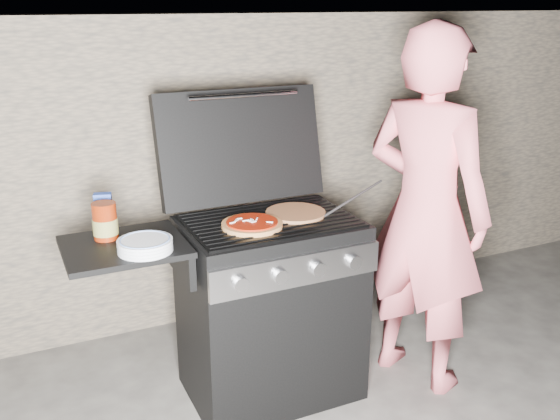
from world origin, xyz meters
name	(u,v)px	position (x,y,z in m)	size (l,w,h in m)	color
ground	(271,389)	(0.00, 0.00, 0.00)	(50.00, 50.00, 0.00)	#3B3835
stone_wall	(200,169)	(0.00, 1.05, 0.90)	(8.00, 0.35, 1.80)	#7D6C55
gas_grill	(222,319)	(-0.25, 0.00, 0.46)	(1.34, 0.79, 0.91)	black
pizza_topped	(252,224)	(-0.11, -0.06, 0.93)	(0.27, 0.27, 0.03)	#E59A62
pizza_plain	(296,213)	(0.14, 0.02, 0.92)	(0.28, 0.28, 0.02)	#B9824A
sauce_jar	(105,221)	(-0.72, 0.10, 0.98)	(0.10, 0.10, 0.16)	maroon
blue_carton	(104,211)	(-0.71, 0.23, 0.98)	(0.08, 0.04, 0.16)	#2C4AB0
plate_stack	(145,245)	(-0.61, -0.12, 0.93)	(0.22, 0.22, 0.05)	white
person	(426,212)	(0.74, -0.18, 0.90)	(0.65, 0.43, 1.79)	#EA6873
tongs	(354,198)	(0.45, 0.00, 0.96)	(0.01, 0.01, 0.46)	black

